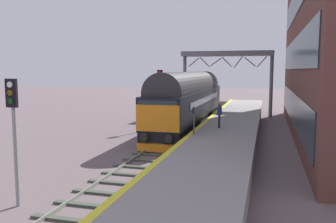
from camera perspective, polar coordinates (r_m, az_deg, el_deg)
The scene contains 10 objects.
ground_plane at distance 25.99m, azimuth 1.57°, elevation -4.09°, with size 140.00×140.00×0.00m, color #645458.
track_main at distance 25.98m, azimuth 1.57°, elevation -3.97°, with size 2.50×60.00×0.15m.
station_platform at distance 25.30m, azimuth 9.53°, elevation -3.33°, with size 4.00×44.00×1.01m.
station_building at distance 28.34m, azimuth 25.11°, elevation 11.87°, with size 5.37×28.33×15.45m.
diesel_locomotive at distance 29.39m, azimuth 3.39°, elevation 2.03°, with size 2.74×18.12×4.68m.
signal_post_near at distance 13.58m, azimuth -23.27°, elevation -2.06°, with size 0.44×0.22×4.54m.
signal_post_mid at distance 29.50m, azimuth -1.25°, elevation 3.03°, with size 0.44×0.22×4.83m.
platform_number_sign at distance 21.35m, azimuth 4.12°, elevation -0.75°, with size 0.10×0.44×1.62m.
waiting_passenger at distance 24.07m, azimuth 8.14°, elevation -0.22°, with size 0.40×0.50×1.64m.
overhead_footbridge at distance 37.78m, azimuth 9.35°, elevation 8.29°, with size 9.30×2.00×6.73m.
Camera 1 is at (6.10, -24.80, 4.84)m, focal length 38.41 mm.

